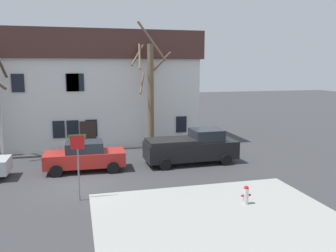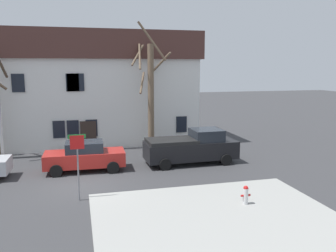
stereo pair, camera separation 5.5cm
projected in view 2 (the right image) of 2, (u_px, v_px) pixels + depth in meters
The scene contains 8 objects.
ground_plane at pixel (80, 185), 17.67m from camera, with size 120.00×120.00×0.00m, color #38383A.
sidewalk_slab at pixel (220, 220), 13.55m from camera, with size 9.55×7.77×0.12m, color #999993.
building_main at pixel (103, 87), 28.17m from camera, with size 14.29×7.77×8.42m.
tree_bare_end at pixel (150, 92), 24.38m from camera, with size 2.86×2.54×8.75m.
car_red_sedan at pixel (85, 156), 20.04m from camera, with size 4.50×2.08×1.70m.
pickup_truck_black at pixel (192, 147), 21.60m from camera, with size 5.63×2.36×2.08m.
fire_hydrant at pixel (246, 194), 14.93m from camera, with size 0.42×0.22×0.80m.
street_sign_pole at pixel (78, 155), 15.38m from camera, with size 0.76×0.07×2.98m.
Camera 2 is at (0.06, -17.49, 5.87)m, focal length 37.86 mm.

